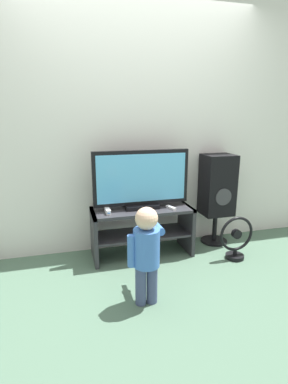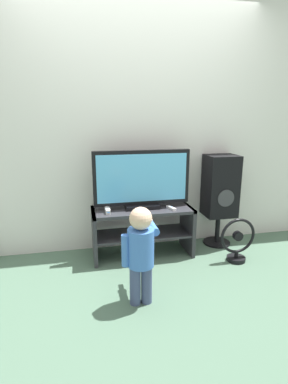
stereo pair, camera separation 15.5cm
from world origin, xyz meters
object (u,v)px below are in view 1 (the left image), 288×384
Objects in this scene: remote_primary at (171,208)px; child at (146,248)px; speaker_tower at (217,187)px; floor_fan at (236,240)px; game_console at (107,210)px; television at (141,180)px.

child is at bearing -122.40° from remote_primary.
floor_fan is at bearing -89.30° from speaker_tower.
television is at bearing 10.19° from game_console.
speaker_tower is 2.25× the size of floor_fan.
game_console reaches higher than remote_primary.
television is at bearing -175.31° from speaker_tower.
floor_fan is (1.06, 0.47, -0.25)m from child.
television reaches higher than game_console.
child is (0.17, -0.76, -0.07)m from game_console.
speaker_tower is (0.88, 0.07, -0.14)m from television.
child is (-0.45, -0.72, -0.06)m from remote_primary.
game_console is 0.63m from remote_primary.
floor_fan is at bearing 23.73° from child.
floor_fan is (1.24, -0.29, -0.32)m from game_console.
child reaches higher than remote_primary.
child is at bearing -102.25° from television.
remote_primary is 0.13× the size of speaker_tower.
remote_primary is at bearing -163.51° from speaker_tower.
child is 1.19m from floor_fan.
remote_primary is (0.63, -0.04, -0.01)m from game_console.
television is 0.90m from child.
television is 5.43× the size of game_console.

